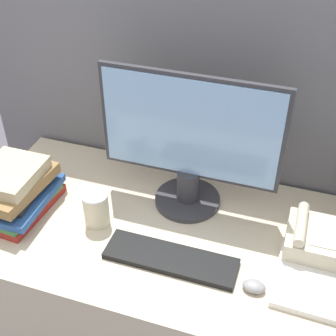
{
  "coord_description": "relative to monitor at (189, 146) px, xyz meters",
  "views": [
    {
      "loc": [
        0.41,
        -0.72,
        1.87
      ],
      "look_at": [
        0.03,
        0.4,
        0.96
      ],
      "focal_mm": 50.0,
      "sensor_mm": 36.0,
      "label": 1
    }
  ],
  "objects": [
    {
      "name": "book_stack",
      "position": [
        -0.56,
        -0.23,
        -0.16
      ],
      "size": [
        0.25,
        0.31,
        0.18
      ],
      "color": "maroon",
      "rests_on": "desk"
    },
    {
      "name": "keyboard",
      "position": [
        0.03,
        -0.29,
        -0.23
      ],
      "size": [
        0.42,
        0.12,
        0.02
      ],
      "color": "black",
      "rests_on": "desk"
    },
    {
      "name": "coffee_cup",
      "position": [
        -0.27,
        -0.2,
        -0.18
      ],
      "size": [
        0.09,
        0.09,
        0.13
      ],
      "color": "beige",
      "rests_on": "desk"
    },
    {
      "name": "paper_pile",
      "position": [
        0.45,
        -0.23,
        -0.23
      ],
      "size": [
        0.2,
        0.28,
        0.02
      ],
      "color": "white",
      "rests_on": "desk"
    },
    {
      "name": "desk",
      "position": [
        -0.07,
        -0.16,
        -0.61
      ],
      "size": [
        1.32,
        0.73,
        0.73
      ],
      "color": "beige",
      "rests_on": "ground_plane"
    },
    {
      "name": "monitor",
      "position": [
        0.0,
        0.0,
        0.0
      ],
      "size": [
        0.62,
        0.24,
        0.51
      ],
      "color": "#333338",
      "rests_on": "desk"
    },
    {
      "name": "desk_telephone",
      "position": [
        0.45,
        -0.11,
        -0.2
      ],
      "size": [
        0.18,
        0.19,
        0.12
      ],
      "color": "beige",
      "rests_on": "desk"
    },
    {
      "name": "mouse",
      "position": [
        0.3,
        -0.32,
        -0.23
      ],
      "size": [
        0.07,
        0.05,
        0.03
      ],
      "color": "gray",
      "rests_on": "desk"
    },
    {
      "name": "cubicle_panel_rear",
      "position": [
        -0.07,
        0.24,
        -0.25
      ],
      "size": [
        1.72,
        0.04,
        1.44
      ],
      "color": "slate",
      "rests_on": "ground_plane"
    }
  ]
}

